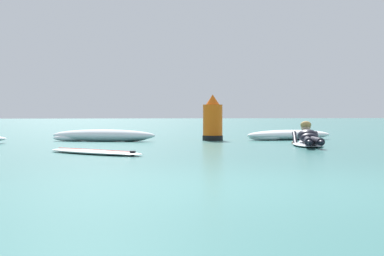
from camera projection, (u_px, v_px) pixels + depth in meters
The scene contains 6 objects.
ground_plane at pixel (154, 140), 15.75m from camera, with size 120.00×120.00×0.00m, color #387A75.
surfer_far at pixel (308, 139), 13.05m from camera, with size 1.01×2.51×0.53m.
drifting_surfboard at pixel (95, 152), 10.58m from camera, with size 1.77×1.92×0.16m.
whitewater_mid_right at pixel (289, 135), 16.10m from camera, with size 2.33×1.11×0.24m.
whitewater_back at pixel (104, 136), 15.25m from camera, with size 2.49×1.28×0.28m.
channel_marker_buoy at pixel (213, 122), 15.72m from camera, with size 0.49×0.49×1.09m.
Camera 1 is at (-1.43, -5.70, 0.66)m, focal length 61.95 mm.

